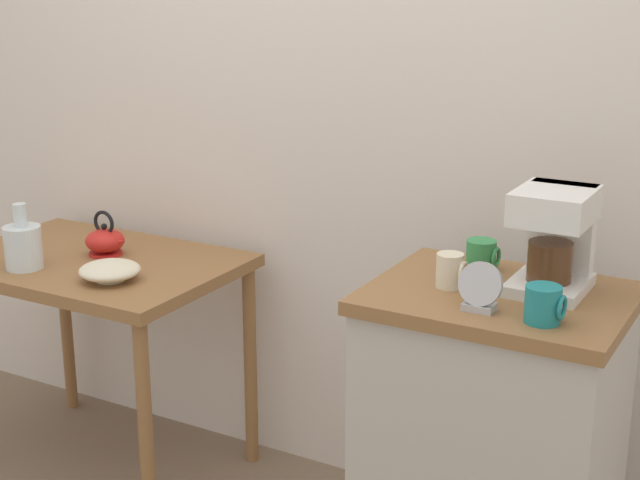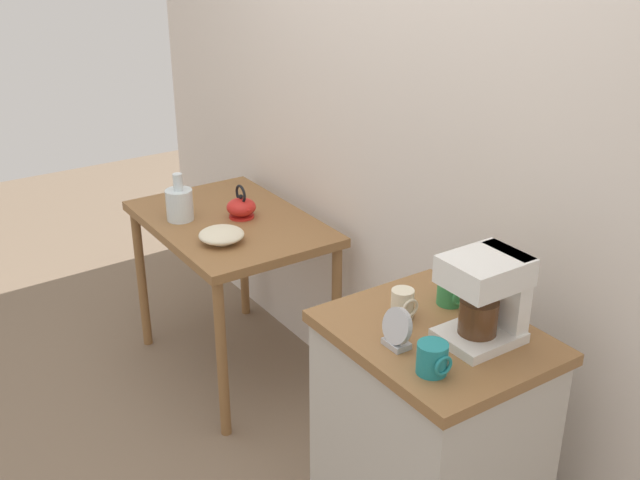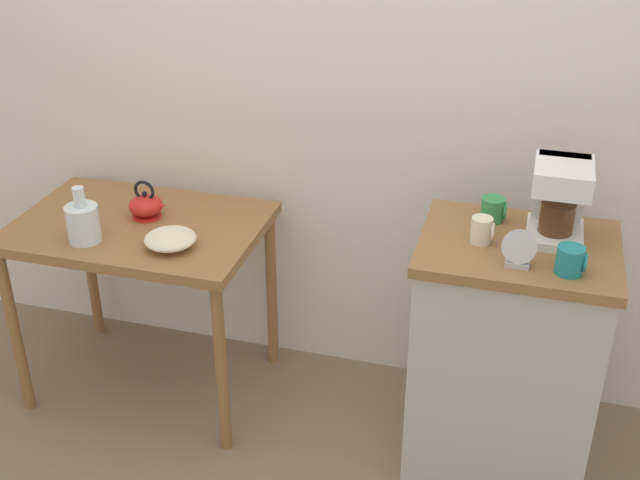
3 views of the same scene
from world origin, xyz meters
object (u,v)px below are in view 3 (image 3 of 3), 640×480
(bowl_stoneware, at_px, (170,239))
(teakettle, at_px, (146,205))
(coffee_maker, at_px, (560,196))
(glass_carafe_vase, at_px, (83,222))
(mug_dark_teal, at_px, (571,260))
(mug_small_cream, at_px, (482,230))
(mug_tall_green, at_px, (493,209))
(table_clock, at_px, (519,250))

(bowl_stoneware, xyz_separation_m, teakettle, (-0.19, 0.20, 0.02))
(coffee_maker, bearing_deg, glass_carafe_vase, -172.33)
(bowl_stoneware, bearing_deg, mug_dark_teal, -2.56)
(mug_small_cream, distance_m, mug_dark_teal, 0.30)
(mug_small_cream, distance_m, mug_tall_green, 0.17)
(teakettle, relative_size, mug_dark_teal, 1.75)
(bowl_stoneware, distance_m, coffee_maker, 1.34)
(mug_dark_teal, bearing_deg, bowl_stoneware, 177.44)
(mug_dark_teal, distance_m, mug_tall_green, 0.39)
(teakettle, bearing_deg, bowl_stoneware, -45.81)
(teakettle, height_order, table_clock, table_clock)
(mug_dark_teal, bearing_deg, teakettle, 170.57)
(bowl_stoneware, relative_size, teakettle, 1.18)
(coffee_maker, relative_size, mug_small_cream, 2.97)
(teakettle, distance_m, mug_small_cream, 1.28)
(glass_carafe_vase, relative_size, mug_tall_green, 2.43)
(coffee_maker, height_order, mug_tall_green, coffee_maker)
(teakettle, distance_m, table_clock, 1.42)
(teakettle, relative_size, coffee_maker, 0.61)
(mug_dark_teal, bearing_deg, mug_tall_green, 130.71)
(teakettle, bearing_deg, glass_carafe_vase, -118.97)
(mug_dark_teal, relative_size, mug_tall_green, 1.04)
(coffee_maker, relative_size, mug_tall_green, 2.99)
(coffee_maker, distance_m, mug_small_cream, 0.27)
(glass_carafe_vase, bearing_deg, table_clock, -0.71)
(table_clock, bearing_deg, coffee_maker, 66.26)
(bowl_stoneware, relative_size, mug_small_cream, 2.13)
(mug_tall_green, bearing_deg, mug_dark_teal, -49.29)
(teakettle, xyz_separation_m, mug_tall_green, (1.29, 0.04, 0.14))
(mug_tall_green, bearing_deg, bowl_stoneware, -167.86)
(teakettle, distance_m, glass_carafe_vase, 0.27)
(coffee_maker, bearing_deg, mug_small_cream, -152.89)
(table_clock, bearing_deg, bowl_stoneware, 177.25)
(mug_small_cream, relative_size, mug_tall_green, 1.01)
(bowl_stoneware, distance_m, mug_tall_green, 1.13)
(coffee_maker, bearing_deg, table_clock, -113.74)
(glass_carafe_vase, distance_m, mug_tall_green, 1.45)
(mug_dark_teal, bearing_deg, coffee_maker, 101.60)
(bowl_stoneware, xyz_separation_m, mug_tall_green, (1.10, 0.24, 0.15))
(coffee_maker, bearing_deg, mug_dark_teal, -78.40)
(teakettle, relative_size, table_clock, 1.34)
(mug_small_cream, bearing_deg, mug_tall_green, 83.38)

